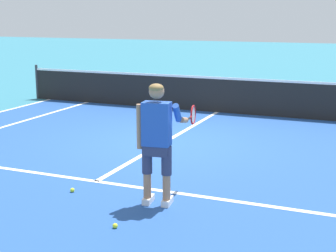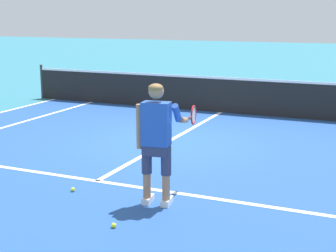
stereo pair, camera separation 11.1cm
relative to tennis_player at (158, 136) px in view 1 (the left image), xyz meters
name	(u,v)px [view 1 (the left image)]	position (x,y,z in m)	size (l,w,h in m)	color
ground_plane	(166,142)	(-1.31, 3.35, -0.99)	(80.00, 80.00, 0.00)	teal
court_inner_surface	(141,156)	(-1.31, 2.16, -0.99)	(10.98, 9.90, 0.00)	#234C93
line_service	(96,181)	(-1.31, 0.51, -0.99)	(8.23, 0.10, 0.01)	white
line_centre_service	(172,138)	(-1.31, 3.71, -0.99)	(0.10, 6.40, 0.01)	white
tennis_net	(217,94)	(-1.31, 6.91, -0.49)	(11.96, 0.08, 1.07)	#333338
tennis_player	(158,136)	(0.00, 0.00, 0.00)	(0.60, 1.17, 1.71)	white
tennis_ball_near_feet	(115,226)	(-0.15, -0.97, -0.96)	(0.07, 0.07, 0.07)	#CCE02D
tennis_ball_by_baseline	(72,190)	(-1.38, -0.06, -0.96)	(0.07, 0.07, 0.07)	#CCE02D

